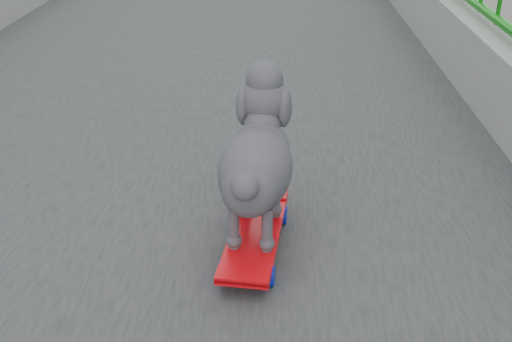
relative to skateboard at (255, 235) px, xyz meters
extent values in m
cube|color=#2D2D2F|center=(-0.40, 2.00, -0.30)|extent=(3.00, 24.00, 0.50)
cube|color=slate|center=(-0.40, 11.00, -3.80)|extent=(1.20, 1.20, 6.50)
cube|color=gray|center=(1.00, 2.00, 0.10)|extent=(0.20, 24.00, 0.30)
cube|color=red|center=(0.00, 0.00, 0.01)|extent=(0.18, 0.47, 0.02)
cube|color=#99999E|center=(-0.02, -0.15, -0.01)|extent=(0.08, 0.04, 0.02)
cylinder|color=#081EB9|center=(-0.08, -0.14, -0.02)|extent=(0.03, 0.06, 0.05)
sphere|color=yellow|center=(-0.08, -0.14, -0.02)|extent=(0.02, 0.02, 0.02)
cylinder|color=#081EB9|center=(0.04, -0.15, -0.02)|extent=(0.03, 0.06, 0.05)
sphere|color=yellow|center=(0.04, -0.15, -0.02)|extent=(0.02, 0.02, 0.02)
cube|color=#99999E|center=(0.02, 0.15, -0.01)|extent=(0.08, 0.04, 0.02)
cylinder|color=#081EB9|center=(-0.04, 0.15, -0.02)|extent=(0.03, 0.06, 0.05)
sphere|color=yellow|center=(-0.04, 0.15, -0.02)|extent=(0.02, 0.02, 0.02)
cylinder|color=#081EB9|center=(0.08, 0.14, -0.02)|extent=(0.03, 0.06, 0.05)
sphere|color=yellow|center=(0.08, 0.14, -0.02)|extent=(0.02, 0.02, 0.02)
ellipsoid|color=#333036|center=(0.00, 0.00, 0.20)|extent=(0.23, 0.32, 0.20)
sphere|color=#333036|center=(0.02, 0.17, 0.34)|extent=(0.14, 0.14, 0.14)
sphere|color=black|center=(0.03, 0.26, 0.32)|extent=(0.02, 0.02, 0.02)
sphere|color=#333036|center=(-0.02, -0.16, 0.24)|extent=(0.07, 0.07, 0.07)
cylinder|color=#333036|center=(-0.03, 0.09, 0.08)|extent=(0.03, 0.03, 0.13)
cylinder|color=#333036|center=(0.05, 0.08, 0.08)|extent=(0.03, 0.03, 0.13)
cylinder|color=#333036|center=(-0.05, -0.08, 0.08)|extent=(0.03, 0.03, 0.13)
cylinder|color=#333036|center=(0.03, -0.09, 0.08)|extent=(0.03, 0.03, 0.13)
camera|label=1|loc=(0.05, -1.38, 0.92)|focal=42.00mm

